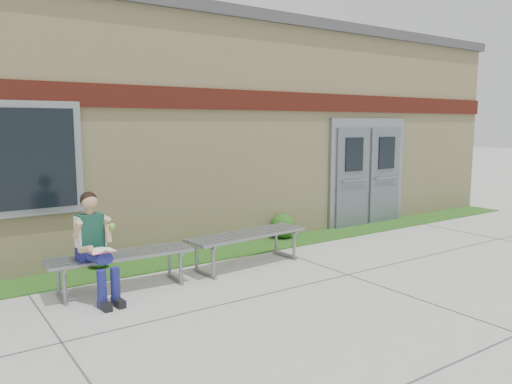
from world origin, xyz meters
TOP-DOWN VIEW (x-y plane):
  - ground at (0.00, 0.00)m, footprint 80.00×80.00m
  - grass_strip at (0.00, 2.60)m, footprint 16.00×0.80m
  - school_building at (-0.00, 5.99)m, footprint 16.20×6.22m
  - bench_left at (-1.93, 1.74)m, footprint 1.91×0.63m
  - bench_right at (0.07, 1.74)m, footprint 2.01×0.71m
  - girl at (-2.32, 1.54)m, footprint 0.49×0.79m
  - shrub_mid at (-1.88, 2.85)m, footprint 0.31×0.31m
  - shrub_east at (1.62, 2.85)m, footprint 0.47×0.47m

SIDE VIEW (x-z plane):
  - ground at x=0.00m, z-range 0.00..0.00m
  - grass_strip at x=0.00m, z-range 0.00..0.02m
  - shrub_mid at x=-1.88m, z-range 0.02..0.33m
  - shrub_east at x=1.62m, z-range 0.02..0.49m
  - bench_left at x=-1.93m, z-range 0.13..0.62m
  - bench_right at x=0.07m, z-range 0.14..0.65m
  - girl at x=-2.32m, z-range 0.04..1.40m
  - school_building at x=0.00m, z-range 0.00..4.20m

